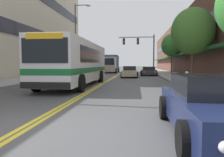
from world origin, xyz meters
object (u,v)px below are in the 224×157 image
at_px(car_navy_parked_right_foreground, 214,107).
at_px(fire_hydrant, 187,78).
at_px(street_lamp_left_far, 77,35).
at_px(city_bus, 77,62).
at_px(car_champagne_parked_left_mid, 92,70).
at_px(street_tree_right_mid, 193,31).
at_px(car_beige_moving_lead, 130,72).
at_px(street_tree_right_far, 172,45).
at_px(box_truck, 111,64).
at_px(car_silver_parked_left_near, 81,72).
at_px(car_dark_grey_parked_right_mid, 149,71).
at_px(traffic_signal_mast, 141,46).

relative_size(car_navy_parked_right_foreground, fire_hydrant, 4.85).
xyz_separation_m(street_lamp_left_far, fire_hydrant, (11.00, -13.44, -4.79)).
xyz_separation_m(city_bus, car_champagne_parked_left_mid, (-2.70, 18.59, -1.16)).
bearing_deg(car_champagne_parked_left_mid, street_tree_right_mid, -49.26).
xyz_separation_m(car_beige_moving_lead, street_lamp_left_far, (-6.94, 2.13, 4.81)).
height_order(city_bus, street_tree_right_mid, street_tree_right_mid).
bearing_deg(street_tree_right_far, box_truck, 146.93).
bearing_deg(fire_hydrant, street_tree_right_mid, 73.18).
height_order(city_bus, car_beige_moving_lead, city_bus).
bearing_deg(car_silver_parked_left_near, fire_hydrant, -50.31).
xyz_separation_m(car_champagne_parked_left_mid, car_beige_moving_lead, (6.24, -8.11, 0.04)).
height_order(box_truck, street_tree_right_far, street_tree_right_far).
height_order(car_silver_parked_left_near, street_lamp_left_far, street_lamp_left_far).
xyz_separation_m(box_truck, street_tree_right_mid, (9.72, -20.01, 2.79)).
relative_size(car_dark_grey_parked_right_mid, car_beige_moving_lead, 0.93).
bearing_deg(street_tree_right_far, car_beige_moving_lead, -128.08).
xyz_separation_m(car_champagne_parked_left_mid, street_tree_right_far, (12.27, -0.41, 3.81)).
distance_m(car_silver_parked_left_near, car_dark_grey_parked_right_mid, 9.31).
xyz_separation_m(car_silver_parked_left_near, car_navy_parked_right_foreground, (8.64, -22.10, 0.03)).
bearing_deg(car_beige_moving_lead, car_navy_parked_right_foreground, -83.29).
bearing_deg(car_champagne_parked_left_mid, fire_hydrant, -62.06).
distance_m(car_dark_grey_parked_right_mid, car_beige_moving_lead, 5.13).
bearing_deg(street_tree_right_far, traffic_signal_mast, -168.31).
distance_m(car_champagne_parked_left_mid, street_lamp_left_far, 7.73).
bearing_deg(car_navy_parked_right_foreground, fire_hydrant, 80.82).
relative_size(car_silver_parked_left_near, fire_hydrant, 5.19).
xyz_separation_m(car_champagne_parked_left_mid, street_tree_right_mid, (11.97, -13.90, 3.87)).
height_order(car_silver_parked_left_near, car_navy_parked_right_foreground, car_navy_parked_right_foreground).
bearing_deg(fire_hydrant, street_lamp_left_far, 129.31).
xyz_separation_m(car_navy_parked_right_foreground, traffic_signal_mast, (-1.01, 27.84, 3.57)).
bearing_deg(fire_hydrant, city_bus, 173.79).
height_order(car_navy_parked_right_foreground, fire_hydrant, car_navy_parked_right_foreground).
bearing_deg(car_dark_grey_parked_right_mid, city_bus, -111.86).
height_order(car_champagne_parked_left_mid, car_beige_moving_lead, car_beige_moving_lead).
bearing_deg(city_bus, traffic_signal_mast, 73.78).
xyz_separation_m(car_navy_parked_right_foreground, street_lamp_left_far, (-9.42, 23.22, 4.81)).
height_order(traffic_signal_mast, street_lamp_left_far, street_lamp_left_far).
xyz_separation_m(car_dark_grey_parked_right_mid, fire_hydrant, (1.59, -15.80, 0.06)).
bearing_deg(car_beige_moving_lead, box_truck, 105.65).
distance_m(car_dark_grey_parked_right_mid, fire_hydrant, 15.88).
height_order(city_bus, car_dark_grey_parked_right_mid, city_bus).
xyz_separation_m(traffic_signal_mast, street_tree_right_mid, (4.26, -12.54, 0.27)).
height_order(box_truck, street_lamp_left_far, street_lamp_left_far).
xyz_separation_m(car_dark_grey_parked_right_mid, street_tree_right_mid, (3.26, -10.28, 3.88)).
height_order(car_navy_parked_right_foreground, car_dark_grey_parked_right_mid, car_navy_parked_right_foreground).
relative_size(car_champagne_parked_left_mid, box_truck, 0.63).
distance_m(car_champagne_parked_left_mid, box_truck, 6.60).
relative_size(car_dark_grey_parked_right_mid, traffic_signal_mast, 0.71).
relative_size(car_silver_parked_left_near, car_beige_moving_lead, 1.05).
xyz_separation_m(car_beige_moving_lead, street_tree_right_mid, (5.73, -5.78, 3.84)).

